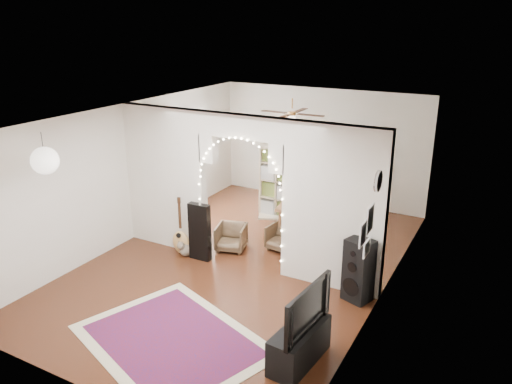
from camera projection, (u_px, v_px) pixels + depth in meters
The scene contains 25 objects.
floor at pixel (243, 262), 9.06m from camera, with size 7.50×7.50×0.00m, color black.
ceiling at pixel (242, 114), 8.17m from camera, with size 5.00×7.50×0.02m, color white.
wall_back at pixel (322, 146), 11.73m from camera, with size 5.00×0.02×2.70m, color silver.
wall_front at pixel (74, 290), 5.50m from camera, with size 5.00×0.02×2.70m, color silver.
wall_left at pixel (132, 172), 9.74m from camera, with size 0.02×7.50×2.70m, color silver.
wall_right at pixel (387, 218), 7.49m from camera, with size 0.02×7.50×2.70m, color silver.
divider_wall at pixel (243, 188), 8.59m from camera, with size 5.00×0.20×2.70m.
fairy_lights at pixel (239, 183), 8.44m from camera, with size 1.64×0.04×1.60m, color #FFEABF, non-canonical shape.
window at pixel (187, 145), 11.17m from camera, with size 0.04×1.20×1.40m, color white.
wall_clock at pixel (379, 181), 6.76m from camera, with size 0.31×0.31×0.03m, color white.
picture_frames at pixel (367, 232), 6.62m from camera, with size 0.02×0.50×0.70m, color white, non-canonical shape.
paper_lantern at pixel (45, 161), 7.18m from camera, with size 0.40×0.40×0.40m, color white.
ceiling_fan at pixel (292, 113), 9.93m from camera, with size 1.10×1.10×0.30m, color #AA7538, non-canonical shape.
area_rug at pixel (172, 340), 6.84m from camera, with size 2.54×1.90×0.02m, color maroon.
guitar_case at pixel (200, 232), 9.01m from camera, with size 0.41×0.14×1.07m, color black.
acoustic_guitar at pixel (181, 233), 9.25m from camera, with size 0.40×0.22×0.96m.
tabby_cat at pixel (186, 249), 9.27m from camera, with size 0.29×0.52×0.34m.
floor_speaker at pixel (358, 270), 7.69m from camera, with size 0.49×0.45×1.02m.
media_console at pixel (299, 345), 6.35m from camera, with size 0.40×1.00×0.50m, color black.
tv at pixel (301, 307), 6.17m from camera, with size 1.07×0.14×0.62m, color black.
bookcase at pixel (296, 183), 10.82m from camera, with size 1.60×0.41×1.64m, color beige.
dining_table at pixel (310, 210), 9.66m from camera, with size 1.31×0.97×0.76m.
flower_vase at pixel (311, 202), 9.61m from camera, with size 0.18×0.18×0.19m, color white.
dining_chair_left at pixel (283, 237), 9.50m from camera, with size 0.52×0.53×0.48m, color brown.
dining_chair_right at pixel (231, 237), 9.48m from camera, with size 0.53×0.55×0.50m, color brown.
Camera 1 is at (4.07, -7.05, 4.18)m, focal length 35.00 mm.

